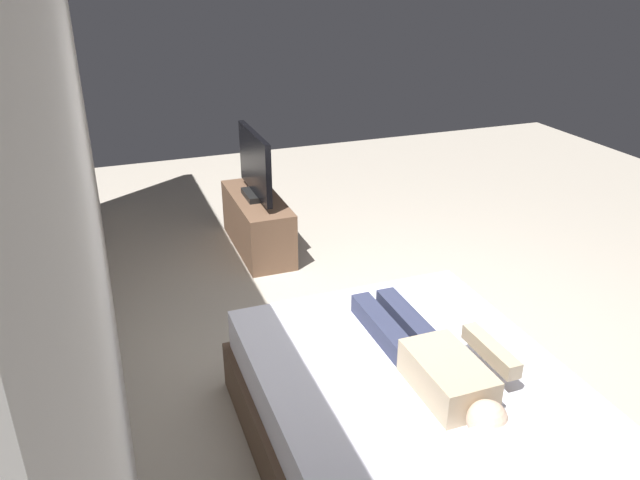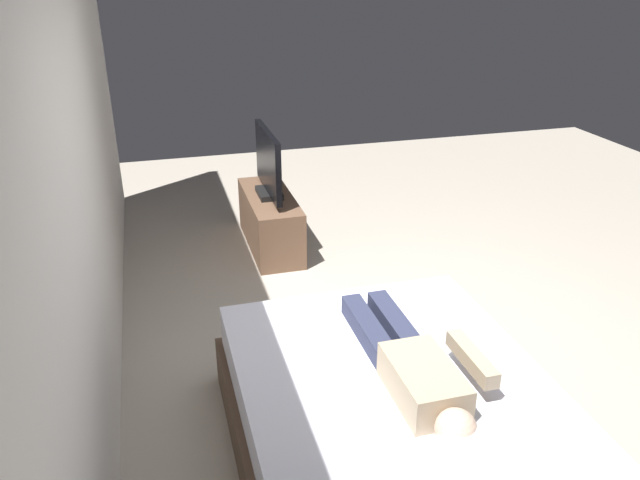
{
  "view_description": "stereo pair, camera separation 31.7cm",
  "coord_description": "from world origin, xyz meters",
  "px_view_note": "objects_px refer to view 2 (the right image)",
  "views": [
    {
      "loc": [
        -3.04,
        1.75,
        2.44
      ],
      "look_at": [
        0.53,
        0.41,
        0.69
      ],
      "focal_mm": 34.74,
      "sensor_mm": 36.0,
      "label": 1
    },
    {
      "loc": [
        -3.13,
        1.44,
        2.44
      ],
      "look_at": [
        0.53,
        0.41,
        0.69
      ],
      "focal_mm": 34.74,
      "sensor_mm": 36.0,
      "label": 2
    }
  ],
  "objects_px": {
    "bed": "(397,431)",
    "person": "(415,367)",
    "remote": "(473,349)",
    "tv": "(268,165)",
    "tv_stand": "(270,221)"
  },
  "relations": [
    {
      "from": "person",
      "to": "remote",
      "type": "height_order",
      "value": "person"
    },
    {
      "from": "remote",
      "to": "tv_stand",
      "type": "xyz_separation_m",
      "value": [
        2.7,
        0.56,
        -0.3
      ]
    },
    {
      "from": "bed",
      "to": "tv",
      "type": "xyz_separation_m",
      "value": [
        2.88,
        0.07,
        0.52
      ]
    },
    {
      "from": "bed",
      "to": "person",
      "type": "height_order",
      "value": "person"
    },
    {
      "from": "tv",
      "to": "bed",
      "type": "bearing_deg",
      "value": -178.69
    },
    {
      "from": "remote",
      "to": "tv",
      "type": "height_order",
      "value": "tv"
    },
    {
      "from": "person",
      "to": "tv",
      "type": "bearing_deg",
      "value": 3.03
    },
    {
      "from": "tv_stand",
      "to": "tv",
      "type": "distance_m",
      "value": 0.53
    },
    {
      "from": "bed",
      "to": "person",
      "type": "distance_m",
      "value": 0.37
    },
    {
      "from": "tv",
      "to": "person",
      "type": "bearing_deg",
      "value": -176.97
    },
    {
      "from": "bed",
      "to": "remote",
      "type": "bearing_deg",
      "value": -69.81
    },
    {
      "from": "tv_stand",
      "to": "tv",
      "type": "bearing_deg",
      "value": 14.04
    },
    {
      "from": "bed",
      "to": "person",
      "type": "relative_size",
      "value": 1.64
    },
    {
      "from": "person",
      "to": "tv_stand",
      "type": "bearing_deg",
      "value": 3.03
    },
    {
      "from": "tv",
      "to": "remote",
      "type": "bearing_deg",
      "value": -168.36
    }
  ]
}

